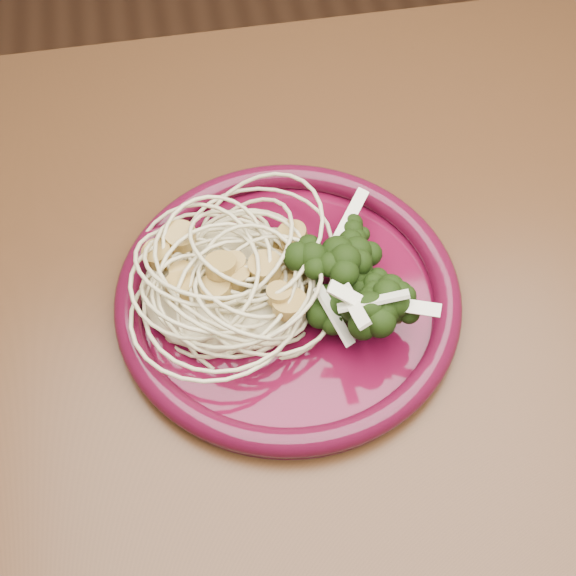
# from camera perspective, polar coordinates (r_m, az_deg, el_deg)

# --- Properties ---
(dining_table) EXTENTS (1.20, 0.80, 0.75)m
(dining_table) POSITION_cam_1_polar(r_m,az_deg,el_deg) (0.65, -7.92, -12.32)
(dining_table) COLOR #472814
(dining_table) RESTS_ON ground
(dinner_plate) EXTENTS (0.33, 0.33, 0.02)m
(dinner_plate) POSITION_cam_1_polar(r_m,az_deg,el_deg) (0.59, 0.00, -0.58)
(dinner_plate) COLOR #48071C
(dinner_plate) RESTS_ON dining_table
(spaghetti_pile) EXTENTS (0.17, 0.16, 0.03)m
(spaghetti_pile) POSITION_cam_1_polar(r_m,az_deg,el_deg) (0.59, -4.09, 0.70)
(spaghetti_pile) COLOR beige
(spaghetti_pile) RESTS_ON dinner_plate
(scallop_cluster) EXTENTS (0.16, 0.16, 0.04)m
(scallop_cluster) POSITION_cam_1_polar(r_m,az_deg,el_deg) (0.56, -4.31, 2.82)
(scallop_cluster) COLOR #A9873E
(scallop_cluster) RESTS_ON spaghetti_pile
(broccoli_pile) EXTENTS (0.12, 0.15, 0.05)m
(broccoli_pile) POSITION_cam_1_polar(r_m,az_deg,el_deg) (0.58, 5.14, -0.36)
(broccoli_pile) COLOR black
(broccoli_pile) RESTS_ON dinner_plate
(onion_garnish) EXTENTS (0.08, 0.10, 0.05)m
(onion_garnish) POSITION_cam_1_polar(r_m,az_deg,el_deg) (0.55, 5.36, 1.33)
(onion_garnish) COLOR #E8E6C2
(onion_garnish) RESTS_ON broccoli_pile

